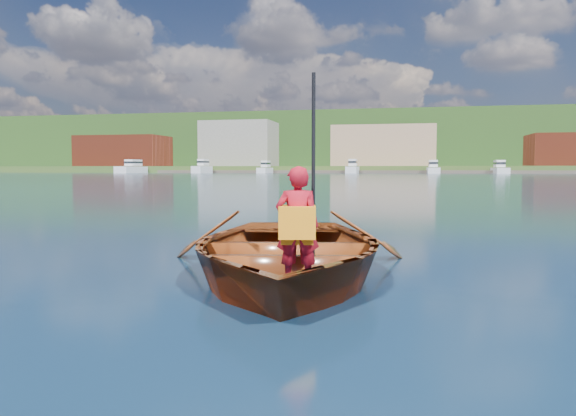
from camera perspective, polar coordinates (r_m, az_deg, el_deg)
The scene contains 8 objects.
ground at distance 6.84m, azimuth 0.50°, elevation -6.05°, with size 600.00×600.00×0.00m.
rowboat at distance 6.19m, azimuth -0.30°, elevation -4.32°, with size 3.79×4.80×0.90m.
child_paddler at distance 5.25m, azimuth 0.99°, elevation -1.74°, with size 0.45×0.39×2.00m.
shoreline at distance 243.40m, azimuth 11.48°, elevation 6.07°, with size 400.00×140.00×22.00m.
dock at distance 155.07m, azimuth 7.34°, elevation 3.67°, with size 159.92×14.54×0.80m.
waterfront_buildings at distance 171.97m, azimuth 8.76°, elevation 6.14°, with size 202.00×16.00×14.00m.
marina_yachts at distance 150.05m, azimuth 9.39°, elevation 4.01°, with size 143.26×13.50×4.20m.
hillside_trees at distance 237.15m, azimuth 15.68°, elevation 7.52°, with size 314.90×74.93×24.78m.
Camera 1 is at (1.31, -6.61, 1.19)m, focal length 35.00 mm.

